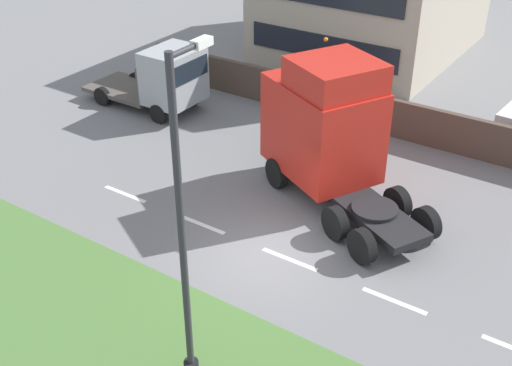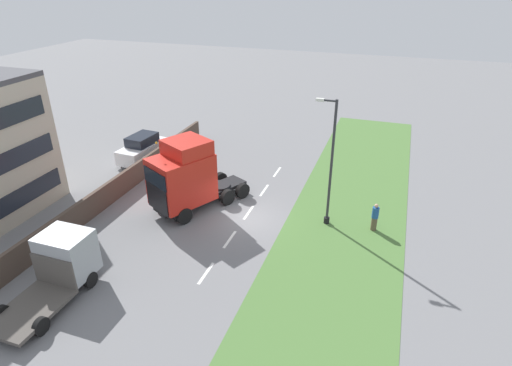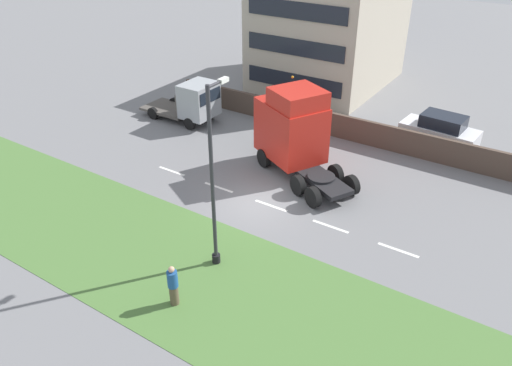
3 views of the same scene
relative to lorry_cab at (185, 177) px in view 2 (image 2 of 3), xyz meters
name	(u,v)px [view 2 (image 2 of 3)]	position (x,y,z in m)	size (l,w,h in m)	color
ground_plane	(245,218)	(-3.78, -0.27, -2.35)	(120.00, 120.00, 0.00)	slate
grass_verge	(342,235)	(-9.78, -0.27, -2.34)	(7.00, 44.00, 0.01)	#4C7538
lane_markings	(249,212)	(-3.78, -0.97, -2.34)	(0.16, 14.60, 0.00)	white
boundary_wall	(119,186)	(5.22, -0.27, -1.59)	(0.25, 24.00, 1.51)	#4C3D33
lorry_cab	(185,177)	(0.00, 0.00, 0.00)	(5.19, 6.72, 4.82)	black
flatbed_truck	(62,263)	(2.13, 8.56, -0.89)	(2.40, 5.35, 2.77)	#999EA3
parked_car	(142,149)	(7.00, -5.96, -1.32)	(2.27, 4.50, 2.13)	silver
lamp_post	(330,170)	(-8.61, -1.31, 1.18)	(1.29, 0.34, 7.66)	black
pedestrian	(375,217)	(-11.44, -1.46, -1.49)	(0.39, 0.39, 1.75)	brown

